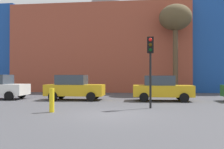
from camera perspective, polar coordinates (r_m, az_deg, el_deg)
name	(u,v)px	position (r m, az deg, el deg)	size (l,w,h in m)	color
ground_plane	(109,114)	(11.30, -0.61, -9.40)	(200.00, 200.00, 0.00)	#47474C
building_backdrop	(106,52)	(33.02, -1.46, 5.29)	(34.06, 13.55, 11.87)	#9E4733
parked_car_1	(74,87)	(18.32, -8.88, -3.04)	(4.29, 2.11, 1.86)	gold
parked_car_2	(162,88)	(17.75, 11.62, -3.19)	(4.19, 2.05, 1.82)	gold
traffic_light_island	(150,56)	(13.55, 9.04, 4.40)	(0.37, 0.37, 3.94)	black
bare_tree_0	(175,20)	(25.12, 14.71, 12.34)	(3.17, 3.17, 8.83)	brown
bollard_yellow_0	(52,100)	(12.28, -14.01, -5.91)	(0.24, 0.24, 1.17)	yellow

